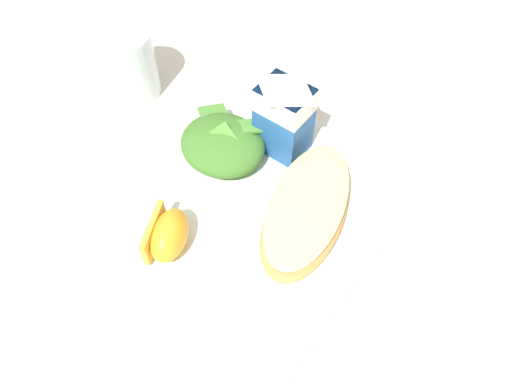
% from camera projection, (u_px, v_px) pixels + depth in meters
% --- Properties ---
extents(ground, '(3.00, 3.00, 0.00)m').
position_uv_depth(ground, '(256.00, 205.00, 0.56)').
color(ground, beige).
extents(white_plate, '(0.28, 0.28, 0.02)m').
position_uv_depth(white_plate, '(256.00, 201.00, 0.55)').
color(white_plate, white).
rests_on(white_plate, ground).
extents(cheesy_pizza_bread, '(0.12, 0.19, 0.04)m').
position_uv_depth(cheesy_pizza_bread, '(306.00, 211.00, 0.51)').
color(cheesy_pizza_bread, tan).
rests_on(cheesy_pizza_bread, white_plate).
extents(green_salad_pile, '(0.11, 0.09, 0.05)m').
position_uv_depth(green_salad_pile, '(223.00, 144.00, 0.56)').
color(green_salad_pile, '#3D7028').
rests_on(green_salad_pile, white_plate).
extents(milk_carton, '(0.06, 0.04, 0.11)m').
position_uv_depth(milk_carton, '(284.00, 111.00, 0.54)').
color(milk_carton, '#23569E').
rests_on(milk_carton, white_plate).
extents(orange_wedge_front, '(0.06, 0.07, 0.04)m').
position_uv_depth(orange_wedge_front, '(168.00, 235.00, 0.49)').
color(orange_wedge_front, orange).
rests_on(orange_wedge_front, white_plate).
extents(paper_napkin, '(0.13, 0.13, 0.00)m').
position_uv_depth(paper_napkin, '(455.00, 289.00, 0.50)').
color(paper_napkin, white).
rests_on(paper_napkin, ground).
extents(drinking_clear_cup, '(0.08, 0.08, 0.09)m').
position_uv_depth(drinking_clear_cup, '(126.00, 64.00, 0.63)').
color(drinking_clear_cup, silver).
rests_on(drinking_clear_cup, ground).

